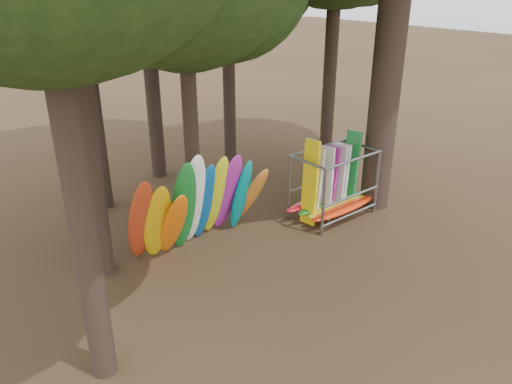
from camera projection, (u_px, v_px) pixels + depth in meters
ground at (302, 246)px, 14.85m from camera, size 120.00×120.00×0.00m
kayak_row at (198, 205)px, 14.32m from camera, size 4.48×1.80×3.18m
storage_rack at (333, 187)px, 16.33m from camera, size 3.20×1.55×2.77m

